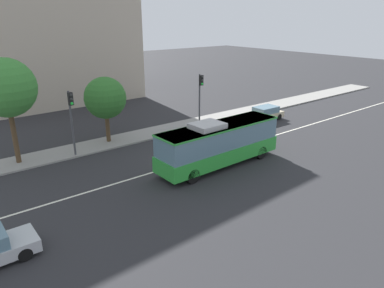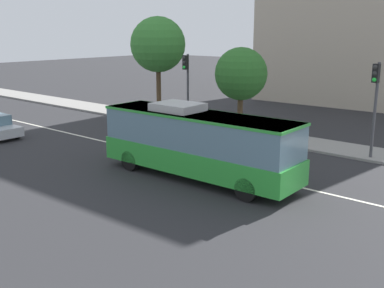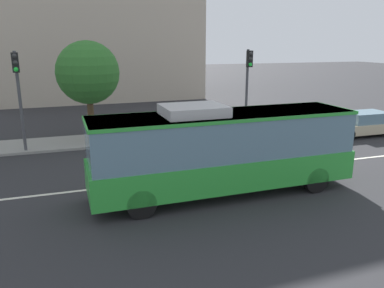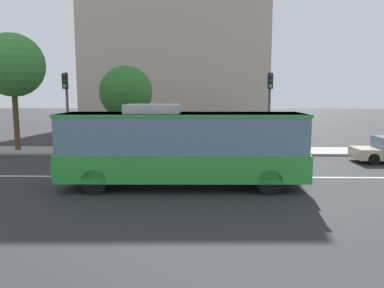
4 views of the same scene
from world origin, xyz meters
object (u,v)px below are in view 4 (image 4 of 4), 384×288
at_px(traffic_light_near_corner, 270,99).
at_px(street_tree_kerbside_left, 13,65).
at_px(transit_bus, 182,144).
at_px(street_tree_kerbside_centre, 126,93).
at_px(traffic_light_mid_block, 66,99).

bearing_deg(traffic_light_near_corner, street_tree_kerbside_left, -88.33).
xyz_separation_m(transit_bus, street_tree_kerbside_centre, (-4.17, 9.64, 2.14)).
xyz_separation_m(street_tree_kerbside_left, street_tree_kerbside_centre, (7.39, 0.23, -1.76)).
height_order(street_tree_kerbside_left, street_tree_kerbside_centre, street_tree_kerbside_left).
bearing_deg(traffic_light_near_corner, street_tree_kerbside_centre, -92.61).
bearing_deg(transit_bus, street_tree_kerbside_left, 139.96).
bearing_deg(street_tree_kerbside_centre, street_tree_kerbside_left, -178.18).
bearing_deg(traffic_light_mid_block, street_tree_kerbside_centre, 108.92).
relative_size(traffic_light_mid_block, street_tree_kerbside_left, 0.67).
bearing_deg(street_tree_kerbside_left, transit_bus, -39.15).
relative_size(street_tree_kerbside_left, street_tree_kerbside_centre, 1.36).
xyz_separation_m(traffic_light_near_corner, traffic_light_mid_block, (-12.76, -0.21, 0.00)).
bearing_deg(street_tree_kerbside_left, street_tree_kerbside_centre, 1.82).
distance_m(transit_bus, street_tree_kerbside_left, 15.40).
relative_size(traffic_light_near_corner, street_tree_kerbside_left, 0.67).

